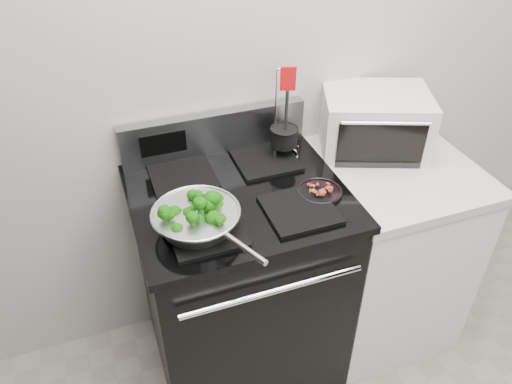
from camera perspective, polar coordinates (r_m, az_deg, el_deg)
name	(u,v)px	position (r m, az deg, el deg)	size (l,w,h in m)	color
back_wall	(282,46)	(2.02, 3.02, 16.31)	(4.00, 0.02, 2.70)	#B4B2AB
gas_range	(241,280)	(2.15, -1.77, -10.03)	(0.79, 0.69, 1.13)	black
counter	(381,247)	(2.40, 14.07, -6.17)	(0.62, 0.68, 0.92)	white
skillet	(197,218)	(1.66, -6.78, -2.98)	(0.30, 0.45, 0.06)	silver
broccoli_pile	(196,214)	(1.65, -6.89, -2.46)	(0.23, 0.23, 0.08)	#083104
bacon_plate	(320,189)	(1.84, 7.32, 0.31)	(0.16, 0.16, 0.04)	black
utensil_holder	(284,141)	(2.01, 3.21, 5.80)	(0.13, 0.13, 0.39)	silver
toaster_oven	(375,121)	(2.16, 13.39, 7.85)	(0.52, 0.46, 0.25)	beige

